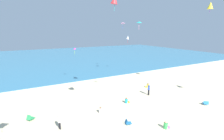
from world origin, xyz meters
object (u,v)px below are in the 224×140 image
person_1 (166,126)px  kite_white (128,37)px  person_0 (148,86)px  kite_magenta (74,49)px  beach_chair_far_left (128,122)px  kite_pink (123,23)px  beach_chair_near_camera (30,118)px  person_2 (101,110)px  person_5 (59,121)px  person_3 (149,89)px  kite_teal (139,22)px  kite_yellow (210,5)px  person_4 (127,101)px  beach_chair_mid_beach (206,103)px

person_1 → kite_white: kite_white is taller
person_0 → kite_magenta: 13.54m
beach_chair_far_left → kite_pink: (10.83, 18.08, 10.12)m
beach_chair_near_camera → person_2: 7.15m
person_5 → kite_white: (17.20, 14.50, 6.68)m
person_3 → kite_white: size_ratio=1.10×
beach_chair_near_camera → kite_teal: (11.80, -1.88, 9.45)m
beach_chair_far_left → person_3: (6.88, 4.91, 0.66)m
person_5 → kite_yellow: bearing=-19.6°
person_4 → person_5: 8.74m
beach_chair_near_camera → person_0: bearing=-30.4°
person_3 → person_5: size_ratio=1.15×
beach_chair_far_left → kite_white: kite_white is taller
beach_chair_near_camera → kite_white: bearing=-6.8°
person_5 → person_3: bearing=-7.1°
beach_chair_mid_beach → person_2: bearing=109.8°
person_2 → person_5: size_ratio=0.53×
kite_pink → kite_teal: bearing=-116.2°
beach_chair_near_camera → person_0: 17.18m
person_0 → kite_white: (2.43, 9.43, 7.21)m
person_2 → kite_white: (12.60, 13.48, 7.21)m
person_1 → person_4: bearing=107.0°
person_2 → person_4: bearing=-46.5°
beach_chair_far_left → person_0: bearing=58.3°
beach_chair_mid_beach → person_1: (-8.09, -1.31, 0.07)m
person_0 → kite_magenta: size_ratio=0.60×
person_4 → kite_white: (8.66, 12.71, 7.21)m
person_2 → person_4: person_2 is taller
beach_chair_far_left → kite_magenta: (-0.25, 15.70, 5.63)m
person_1 → kite_yellow: (11.14, 4.17, 11.71)m
person_1 → kite_teal: bearing=97.4°
kite_yellow → kite_teal: bearing=171.2°
person_2 → person_4: (3.94, 0.77, -0.01)m
beach_chair_near_camera → person_5: size_ratio=0.62×
person_0 → person_5: bearing=48.2°
kite_white → kite_teal: size_ratio=1.66×
person_1 → kite_pink: (8.09, 20.31, 10.09)m
person_2 → kite_magenta: size_ratio=0.61×
beach_chair_mid_beach → kite_pink: bearing=39.7°
person_5 → kite_pink: 24.79m
beach_chair_mid_beach → person_5: person_5 is taller
kite_yellow → kite_white: size_ratio=0.92×
kite_pink → beach_chair_near_camera: bearing=-146.2°
beach_chair_far_left → beach_chair_mid_beach: beach_chair_far_left is taller
beach_chair_near_camera → kite_yellow: bearing=-46.3°
kite_pink → person_5: bearing=-136.8°
kite_magenta → person_3: bearing=-56.5°
beach_chair_far_left → kite_teal: kite_teal is taller
beach_chair_near_camera → person_4: size_ratio=1.20×
beach_chair_mid_beach → person_0: (-1.89, 8.41, 0.04)m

